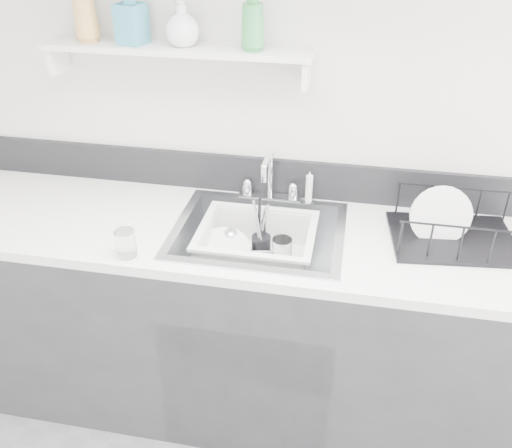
% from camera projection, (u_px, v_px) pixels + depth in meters
% --- Properties ---
extents(room_shell, '(3.50, 3.00, 2.60)m').
position_uv_depth(room_shell, '(176.00, 106.00, 0.96)').
color(room_shell, silver).
rests_on(room_shell, ground).
extents(counter_run, '(3.20, 0.62, 0.92)m').
position_uv_depth(counter_run, '(258.00, 323.00, 2.28)').
color(counter_run, '#2B2B2F').
rests_on(counter_run, ground).
extents(backsplash, '(3.20, 0.02, 0.16)m').
position_uv_depth(backsplash, '(272.00, 177.00, 2.24)').
color(backsplash, black).
rests_on(backsplash, counter_run).
extents(sink, '(0.64, 0.52, 0.20)m').
position_uv_depth(sink, '(258.00, 250.00, 2.08)').
color(sink, silver).
rests_on(sink, counter_run).
extents(faucet, '(0.26, 0.18, 0.23)m').
position_uv_depth(faucet, '(270.00, 187.00, 2.21)').
color(faucet, silver).
rests_on(faucet, counter_run).
extents(side_sprayer, '(0.03, 0.03, 0.14)m').
position_uv_depth(side_sprayer, '(309.00, 187.00, 2.19)').
color(side_sprayer, white).
rests_on(side_sprayer, counter_run).
extents(wall_shelf, '(1.00, 0.16, 0.12)m').
position_uv_depth(wall_shelf, '(176.00, 51.00, 1.97)').
color(wall_shelf, silver).
rests_on(wall_shelf, room_shell).
extents(wash_tub, '(0.46, 0.39, 0.17)m').
position_uv_depth(wash_tub, '(257.00, 247.00, 2.09)').
color(wash_tub, white).
rests_on(wash_tub, sink).
extents(plate_stack, '(0.26, 0.26, 0.10)m').
position_uv_depth(plate_stack, '(225.00, 257.00, 2.11)').
color(plate_stack, white).
rests_on(plate_stack, wash_tub).
extents(utensil_cup, '(0.08, 0.08, 0.25)m').
position_uv_depth(utensil_cup, '(261.00, 245.00, 2.13)').
color(utensil_cup, black).
rests_on(utensil_cup, wash_tub).
extents(ladle, '(0.25, 0.32, 0.09)m').
position_uv_depth(ladle, '(236.00, 252.00, 2.11)').
color(ladle, silver).
rests_on(ladle, wash_tub).
extents(tumbler_in_tub, '(0.09, 0.09, 0.11)m').
position_uv_depth(tumbler_in_tub, '(282.00, 251.00, 2.09)').
color(tumbler_in_tub, white).
rests_on(tumbler_in_tub, wash_tub).
extents(tumbler_counter, '(0.07, 0.07, 0.10)m').
position_uv_depth(tumbler_counter, '(126.00, 244.00, 1.87)').
color(tumbler_counter, white).
rests_on(tumbler_counter, counter_run).
extents(dish_rack, '(0.47, 0.37, 0.15)m').
position_uv_depth(dish_rack, '(456.00, 222.00, 1.94)').
color(dish_rack, black).
rests_on(dish_rack, counter_run).
extents(bowl_small, '(0.11, 0.11, 0.03)m').
position_uv_depth(bowl_small, '(278.00, 274.00, 2.03)').
color(bowl_small, white).
rests_on(bowl_small, wash_tub).
extents(soap_bottle_a, '(0.09, 0.09, 0.23)m').
position_uv_depth(soap_bottle_a, '(84.00, 8.00, 1.96)').
color(soap_bottle_a, '#DBA756').
rests_on(soap_bottle_a, wall_shelf).
extents(soap_bottle_b, '(0.11, 0.12, 0.21)m').
position_uv_depth(soap_bottle_b, '(130.00, 14.00, 1.93)').
color(soap_bottle_b, teal).
rests_on(soap_bottle_b, wall_shelf).
extents(soap_bottle_c, '(0.16, 0.16, 0.15)m').
position_uv_depth(soap_bottle_c, '(182.00, 24.00, 1.92)').
color(soap_bottle_c, white).
rests_on(soap_bottle_c, wall_shelf).
extents(soap_bottle_d, '(0.10, 0.10, 0.22)m').
position_uv_depth(soap_bottle_d, '(253.00, 18.00, 1.85)').
color(soap_bottle_d, green).
rests_on(soap_bottle_d, wall_shelf).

